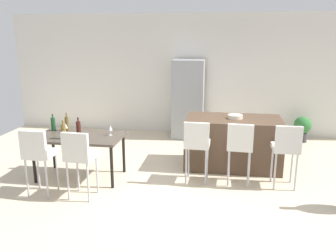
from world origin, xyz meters
The scene contains 18 objects.
ground_plane centered at (0.00, 0.00, 0.00)m, with size 10.00×10.00×0.00m, color beige.
back_wall centered at (0.00, 3.08, 1.45)m, with size 10.00×0.12×2.90m, color silver.
kitchen_island centered at (0.54, 0.82, 0.46)m, with size 1.72×0.93×0.92m, color #4C3828.
bar_chair_left centered at (-0.06, -0.03, 0.70)m, with size 0.41×0.41×1.05m.
bar_chair_middle centered at (0.62, -0.03, 0.70)m, with size 0.42×0.42×1.05m.
bar_chair_right centered at (1.34, -0.03, 0.70)m, with size 0.41×0.41×1.05m.
dining_table centered at (-2.04, -0.13, 0.67)m, with size 1.45×0.80×0.74m.
dining_chair_near centered at (-2.36, -0.89, 0.70)m, with size 0.41×0.41×1.05m.
dining_chair_far centered at (-1.71, -0.89, 0.70)m, with size 0.42×0.42×1.05m.
wine_bottle_near centered at (-2.11, 0.05, 0.85)m, with size 0.08×0.08×0.28m.
wine_bottle_end centered at (-2.62, 0.13, 0.86)m, with size 0.07×0.07×0.30m.
wine_bottle_far centered at (-2.22, -0.32, 0.86)m, with size 0.08×0.08×0.31m.
wine_bottle_inner centered at (-2.37, 0.16, 0.87)m, with size 0.07×0.07×0.33m.
wine_glass_left centered at (-1.53, 0.00, 0.86)m, with size 0.07×0.07×0.17m.
wine_glass_middle centered at (-2.34, 0.02, 0.86)m, with size 0.07×0.07×0.17m.
refrigerator centered at (-0.47, 2.64, 0.92)m, with size 0.72×0.68×1.84m, color #939699.
fruit_bowl centered at (0.56, 0.80, 0.96)m, with size 0.26×0.26×0.07m, color beige.
potted_plant centered at (2.16, 2.63, 0.35)m, with size 0.39×0.39×0.59m.
Camera 1 is at (0.31, -5.41, 2.37)m, focal length 37.05 mm.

